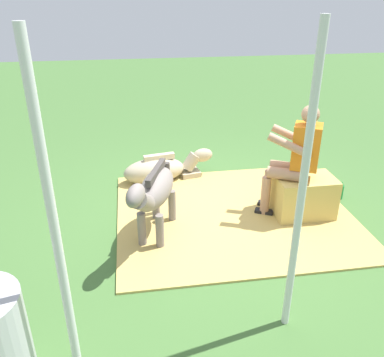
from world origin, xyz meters
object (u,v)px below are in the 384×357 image
Objects in this scene: soda_bottle at (341,190)px; tent_pole_right at (56,238)px; pony_standing at (154,192)px; hay_bale at (304,197)px; tent_pole_left at (301,195)px; person_seated at (295,156)px; pony_lying at (161,169)px.

tent_pole_right is at bearing 35.55° from soda_bottle.
tent_pole_right is (0.68, 1.74, 0.64)m from pony_standing.
tent_pole_right reaches higher than pony_standing.
pony_standing is 2.58m from soda_bottle.
pony_standing is 1.97m from tent_pole_right.
hay_bale is at bearing 26.37° from soda_bottle.
hay_bale is at bearing -116.81° from tent_pole_left.
tent_pole_right is at bearing 40.31° from person_seated.
pony_lying is 5.41× the size of soda_bottle.
person_seated is 0.58× the size of tent_pole_left.
hay_bale is 0.54× the size of pony_standing.
person_seated is (0.15, -0.05, 0.52)m from hay_bale.
hay_bale is 0.50× the size of person_seated.
tent_pole_left is at bearing 124.02° from pony_standing.
pony_lying is at bearing -21.25° from soda_bottle.
pony_lying is at bearing -37.16° from hay_bale.
tent_pole_left is at bearing -170.24° from tent_pole_right.
pony_standing is 1.86m from tent_pole_left.
person_seated is 1.02× the size of pony_lying.
soda_bottle is 0.10× the size of tent_pole_right.
tent_pole_left is at bearing 105.51° from pony_lying.
hay_bale is at bearing -142.25° from tent_pole_right.
pony_standing is 1.49m from pony_lying.
tent_pole_left reaches higher than person_seated.
tent_pole_left is at bearing 68.27° from person_seated.
person_seated is at bearing -19.26° from hay_bale.
hay_bale is 0.29× the size of tent_pole_left.
hay_bale is 2.07m from tent_pole_left.
tent_pole_left is (0.68, 1.70, 0.43)m from person_seated.
pony_standing is (1.81, 0.19, 0.31)m from hay_bale.
tent_pole_right reaches higher than soda_bottle.
pony_lying is at bearing -105.24° from tent_pole_right.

